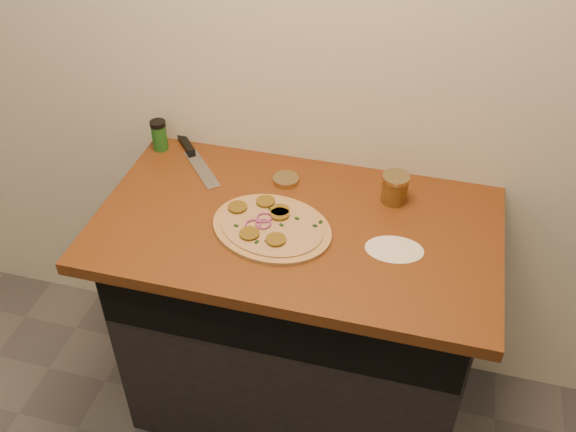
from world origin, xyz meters
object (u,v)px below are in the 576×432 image
(chefs_knife, at_px, (193,155))
(spice_shaker, at_px, (159,135))
(pizza, at_px, (271,226))
(salsa_jar, at_px, (395,188))

(chefs_knife, xyz_separation_m, spice_shaker, (-0.13, 0.02, 0.05))
(pizza, bearing_deg, salsa_jar, 34.88)
(pizza, height_order, salsa_jar, salsa_jar)
(salsa_jar, bearing_deg, pizza, -145.12)
(pizza, bearing_deg, chefs_knife, 140.59)
(chefs_knife, distance_m, salsa_jar, 0.69)
(chefs_knife, distance_m, spice_shaker, 0.14)
(pizza, relative_size, salsa_jar, 4.83)
(chefs_knife, bearing_deg, pizza, -39.41)
(chefs_knife, height_order, spice_shaker, spice_shaker)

